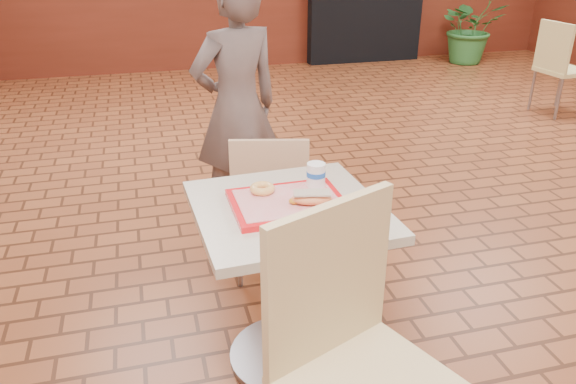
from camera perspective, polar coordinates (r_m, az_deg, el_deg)
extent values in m
cube|color=brown|center=(3.63, 18.58, -4.33)|extent=(8.00, 10.00, 0.01)
cube|color=#561D10|center=(7.89, -0.95, 16.41)|extent=(8.00, 0.04, 1.00)
cube|color=#BEB299|center=(2.16, 0.00, -1.91)|extent=(0.71, 0.71, 0.04)
cylinder|color=gray|center=(2.36, 0.00, -9.99)|extent=(0.08, 0.08, 0.71)
cylinder|color=gray|center=(2.57, 0.00, -16.16)|extent=(0.51, 0.51, 0.03)
cube|color=#D7BA81|center=(1.70, 4.15, -8.96)|extent=(0.45, 0.21, 0.51)
cube|color=tan|center=(2.95, -1.79, -1.44)|extent=(0.46, 0.46, 0.04)
cube|color=tan|center=(2.70, -1.89, 1.19)|extent=(0.37, 0.12, 0.41)
cylinder|color=gray|center=(3.19, 1.20, -3.35)|extent=(0.03, 0.03, 0.37)
cylinder|color=gray|center=(3.20, -4.61, -3.39)|extent=(0.03, 0.03, 0.37)
cylinder|color=gray|center=(2.91, 1.44, -6.40)|extent=(0.03, 0.03, 0.37)
cylinder|color=gray|center=(2.92, -4.96, -6.44)|extent=(0.03, 0.03, 0.37)
imported|color=brown|center=(3.31, -5.21, 8.46)|extent=(0.64, 0.52, 1.53)
cube|color=red|center=(2.15, 0.00, -1.16)|extent=(0.43, 0.33, 0.02)
cube|color=#E18585|center=(2.14, 0.00, -0.84)|extent=(0.38, 0.29, 0.00)
torus|color=#F5B059|center=(2.20, -2.63, 0.36)|extent=(0.11, 0.11, 0.03)
ellipsoid|color=#EE7E45|center=(2.11, 2.42, -0.67)|extent=(0.17, 0.11, 0.04)
cube|color=white|center=(2.10, 2.44, -0.08)|extent=(0.15, 0.09, 0.01)
ellipsoid|color=#C47A1B|center=(2.11, 0.59, -0.92)|extent=(0.04, 0.03, 0.02)
cylinder|color=white|center=(2.25, 2.86, 1.78)|extent=(0.07, 0.07, 0.10)
cylinder|color=blue|center=(2.24, 2.86, 1.89)|extent=(0.08, 0.08, 0.02)
cube|color=#E8DA8B|center=(6.32, 26.21, 11.00)|extent=(0.46, 0.46, 0.04)
cube|color=#E8DA8B|center=(6.14, 25.39, 13.21)|extent=(0.07, 0.42, 0.46)
cylinder|color=gray|center=(6.62, 25.84, 9.59)|extent=(0.03, 0.03, 0.41)
cylinder|color=gray|center=(6.13, 25.80, 8.50)|extent=(0.03, 0.03, 0.41)
cylinder|color=gray|center=(6.37, 23.55, 9.48)|extent=(0.03, 0.03, 0.41)
imported|color=#2A692D|center=(8.38, 18.13, 15.67)|extent=(0.99, 0.90, 0.98)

